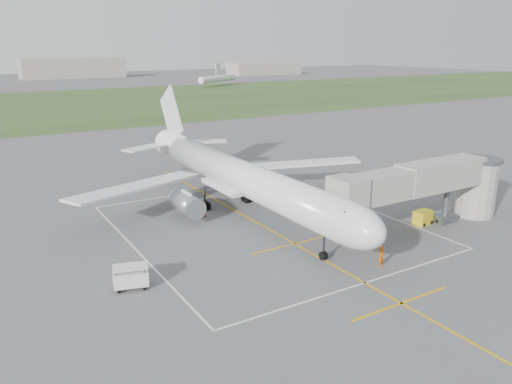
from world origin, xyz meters
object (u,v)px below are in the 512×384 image
ramp_worker_wing (203,209)px  gpu_unit (423,218)px  baggage_cart (131,277)px  ramp_worker_nose (381,257)px  airliner (241,178)px  jet_bridge (435,184)px

ramp_worker_wing → gpu_unit: bearing=-177.4°
baggage_cart → ramp_worker_nose: ramp_worker_nose is taller
gpu_unit → ramp_worker_wing: bearing=134.9°
gpu_unit → baggage_cart: baggage_cart is taller
airliner → ramp_worker_wing: 5.64m
ramp_worker_nose → ramp_worker_wing: 22.06m
baggage_cart → ramp_worker_nose: 21.59m
jet_bridge → gpu_unit: size_ratio=10.56×
baggage_cart → ramp_worker_wing: 18.30m
airliner → jet_bridge: 21.22m
baggage_cart → gpu_unit: bearing=12.6°
baggage_cart → ramp_worker_nose: (20.22, -7.58, -0.01)m
airliner → baggage_cart: size_ratio=15.05×
airliner → ramp_worker_nose: size_ratio=24.00×
airliner → jet_bridge: (15.72, -14.25, 0.35)m
airliner → ramp_worker_wing: (-4.15, 1.57, -3.48)m
jet_bridge → ramp_worker_nose: jet_bridge is taller
gpu_unit → ramp_worker_nose: (-12.03, -5.76, 0.21)m
jet_bridge → ramp_worker_nose: bearing=-158.3°
airliner → baggage_cart: airliner is taller
jet_bridge → ramp_worker_wing: bearing=141.5°
airliner → ramp_worker_nose: 19.75m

